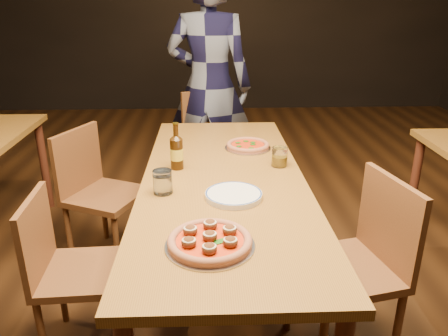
{
  "coord_description": "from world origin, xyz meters",
  "views": [
    {
      "loc": [
        -0.08,
        -1.99,
        1.59
      ],
      "look_at": [
        0.0,
        -0.05,
        0.82
      ],
      "focal_mm": 35.0,
      "sensor_mm": 36.0,
      "label": 1
    }
  ],
  "objects_px": {
    "table_main": "(224,191)",
    "beer_bottle": "(177,153)",
    "chair_main_nw": "(82,271)",
    "diner": "(209,86)",
    "chair_end": "(218,148)",
    "water_glass": "(163,182)",
    "amber_glass": "(279,157)",
    "plate_stack": "(234,195)",
    "pizza_meatball": "(210,241)",
    "chair_main_sw": "(106,195)",
    "pizza_margherita": "(248,145)",
    "chair_main_e": "(345,268)"
  },
  "relations": [
    {
      "from": "table_main",
      "to": "beer_bottle",
      "type": "distance_m",
      "value": 0.31
    },
    {
      "from": "chair_main_nw",
      "to": "diner",
      "type": "distance_m",
      "value": 1.9
    },
    {
      "from": "chair_end",
      "to": "water_glass",
      "type": "height_order",
      "value": "chair_end"
    },
    {
      "from": "amber_glass",
      "to": "diner",
      "type": "height_order",
      "value": "diner"
    },
    {
      "from": "table_main",
      "to": "plate_stack",
      "type": "height_order",
      "value": "plate_stack"
    },
    {
      "from": "pizza_meatball",
      "to": "diner",
      "type": "distance_m",
      "value": 2.08
    },
    {
      "from": "chair_main_nw",
      "to": "water_glass",
      "type": "xyz_separation_m",
      "value": [
        0.38,
        0.11,
        0.39
      ]
    },
    {
      "from": "table_main",
      "to": "plate_stack",
      "type": "xyz_separation_m",
      "value": [
        0.04,
        -0.24,
        0.08
      ]
    },
    {
      "from": "chair_main_sw",
      "to": "pizza_margherita",
      "type": "height_order",
      "value": "chair_main_sw"
    },
    {
      "from": "chair_main_e",
      "to": "pizza_margherita",
      "type": "distance_m",
      "value": 0.94
    },
    {
      "from": "beer_bottle",
      "to": "chair_main_e",
      "type": "bearing_deg",
      "value": -32.82
    },
    {
      "from": "chair_main_sw",
      "to": "beer_bottle",
      "type": "height_order",
      "value": "beer_bottle"
    },
    {
      "from": "chair_main_sw",
      "to": "water_glass",
      "type": "xyz_separation_m",
      "value": [
        0.43,
        -0.66,
        0.37
      ]
    },
    {
      "from": "chair_main_sw",
      "to": "chair_end",
      "type": "xyz_separation_m",
      "value": [
        0.71,
        0.79,
        0.03
      ]
    },
    {
      "from": "chair_main_sw",
      "to": "diner",
      "type": "bearing_deg",
      "value": -10.16
    },
    {
      "from": "pizza_margherita",
      "to": "diner",
      "type": "height_order",
      "value": "diner"
    },
    {
      "from": "chair_main_nw",
      "to": "water_glass",
      "type": "height_order",
      "value": "water_glass"
    },
    {
      "from": "chair_main_sw",
      "to": "water_glass",
      "type": "bearing_deg",
      "value": -122.83
    },
    {
      "from": "pizza_meatball",
      "to": "chair_end",
      "type": "bearing_deg",
      "value": 87.76
    },
    {
      "from": "chair_main_nw",
      "to": "plate_stack",
      "type": "relative_size",
      "value": 3.24
    },
    {
      "from": "pizza_margherita",
      "to": "amber_glass",
      "type": "xyz_separation_m",
      "value": [
        0.14,
        -0.29,
        0.03
      ]
    },
    {
      "from": "chair_end",
      "to": "pizza_margherita",
      "type": "xyz_separation_m",
      "value": [
        0.16,
        -0.84,
        0.3
      ]
    },
    {
      "from": "chair_end",
      "to": "water_glass",
      "type": "relative_size",
      "value": 8.53
    },
    {
      "from": "chair_main_e",
      "to": "amber_glass",
      "type": "bearing_deg",
      "value": -168.52
    },
    {
      "from": "pizza_margherita",
      "to": "table_main",
      "type": "bearing_deg",
      "value": -109.98
    },
    {
      "from": "beer_bottle",
      "to": "chair_end",
      "type": "bearing_deg",
      "value": 78.28
    },
    {
      "from": "chair_main_nw",
      "to": "chair_main_e",
      "type": "relative_size",
      "value": 0.91
    },
    {
      "from": "table_main",
      "to": "pizza_meatball",
      "type": "height_order",
      "value": "pizza_meatball"
    },
    {
      "from": "plate_stack",
      "to": "diner",
      "type": "height_order",
      "value": "diner"
    },
    {
      "from": "plate_stack",
      "to": "chair_end",
      "type": "bearing_deg",
      "value": 91.3
    },
    {
      "from": "pizza_margherita",
      "to": "amber_glass",
      "type": "height_order",
      "value": "amber_glass"
    },
    {
      "from": "chair_main_e",
      "to": "plate_stack",
      "type": "xyz_separation_m",
      "value": [
        -0.49,
        0.13,
        0.31
      ]
    },
    {
      "from": "table_main",
      "to": "water_glass",
      "type": "relative_size",
      "value": 18.32
    },
    {
      "from": "chair_main_nw",
      "to": "pizza_meatball",
      "type": "bearing_deg",
      "value": -124.07
    },
    {
      "from": "chair_main_e",
      "to": "diner",
      "type": "bearing_deg",
      "value": -174.72
    },
    {
      "from": "table_main",
      "to": "diner",
      "type": "xyz_separation_m",
      "value": [
        -0.06,
        1.44,
        0.25
      ]
    },
    {
      "from": "chair_main_e",
      "to": "beer_bottle",
      "type": "height_order",
      "value": "beer_bottle"
    },
    {
      "from": "chair_main_nw",
      "to": "pizza_margherita",
      "type": "distance_m",
      "value": 1.15
    },
    {
      "from": "table_main",
      "to": "diner",
      "type": "bearing_deg",
      "value": 92.3
    },
    {
      "from": "chair_main_nw",
      "to": "beer_bottle",
      "type": "distance_m",
      "value": 0.73
    },
    {
      "from": "table_main",
      "to": "chair_main_sw",
      "type": "height_order",
      "value": "chair_main_sw"
    },
    {
      "from": "table_main",
      "to": "chair_main_nw",
      "type": "relative_size",
      "value": 2.43
    },
    {
      "from": "chair_main_sw",
      "to": "chair_main_e",
      "type": "relative_size",
      "value": 0.97
    },
    {
      "from": "amber_glass",
      "to": "diner",
      "type": "relative_size",
      "value": 0.06
    },
    {
      "from": "beer_bottle",
      "to": "diner",
      "type": "bearing_deg",
      "value": 82.23
    },
    {
      "from": "pizza_margherita",
      "to": "chair_main_nw",
      "type": "bearing_deg",
      "value": -138.73
    },
    {
      "from": "chair_main_e",
      "to": "amber_glass",
      "type": "height_order",
      "value": "chair_main_e"
    },
    {
      "from": "water_glass",
      "to": "pizza_meatball",
      "type": "bearing_deg",
      "value": -65.73
    },
    {
      "from": "chair_end",
      "to": "pizza_margherita",
      "type": "height_order",
      "value": "chair_end"
    },
    {
      "from": "table_main",
      "to": "pizza_meatball",
      "type": "bearing_deg",
      "value": -96.61
    }
  ]
}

